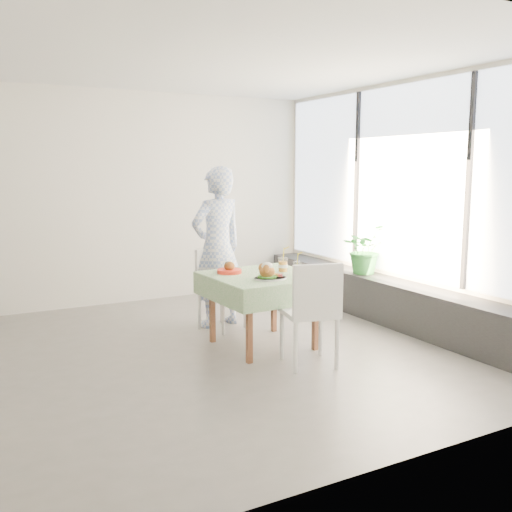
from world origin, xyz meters
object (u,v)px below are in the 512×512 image
cafe_table (263,302)px  juice_cup_orange (283,265)px  chair_far (221,304)px  chair_near (309,333)px  diner (217,247)px  potted_plant (364,249)px  main_dish (269,274)px

cafe_table → juice_cup_orange: 0.44m
chair_far → chair_near: 1.51m
diner → potted_plant: size_ratio=2.96×
juice_cup_orange → potted_plant: bearing=20.0°
chair_far → diner: 0.64m
chair_near → diner: size_ratio=0.54×
chair_far → juice_cup_orange: 0.99m
juice_cup_orange → main_dish: bearing=-139.1°
cafe_table → chair_near: 0.72m
main_dish → potted_plant: bearing=24.4°
diner → main_dish: 1.17m
main_dish → potted_plant: (1.84, 0.83, 0.01)m
chair_near → main_dish: chair_near is taller
cafe_table → potted_plant: (1.77, 0.59, 0.35)m
chair_near → juice_cup_orange: juice_cup_orange is taller
cafe_table → chair_far: chair_far is taller
main_dish → chair_far: bearing=91.4°
cafe_table → chair_near: chair_near is taller
cafe_table → chair_far: bearing=96.7°
chair_near → juice_cup_orange: 0.91m
potted_plant → juice_cup_orange: bearing=-160.0°
main_dish → potted_plant: size_ratio=0.54×
chair_near → main_dish: bearing=111.2°
cafe_table → main_dish: size_ratio=3.30×
chair_near → main_dish: 0.69m
cafe_table → juice_cup_orange: size_ratio=3.72×
chair_near → potted_plant: 2.16m
diner → juice_cup_orange: diner is taller
main_dish → potted_plant: 2.02m
chair_near → diner: 1.74m
cafe_table → chair_near: bearing=-81.3°
diner → chair_near: bearing=85.6°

